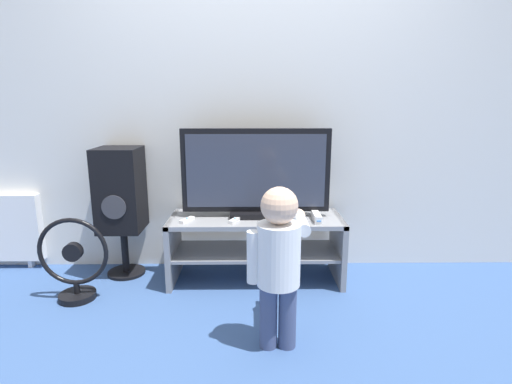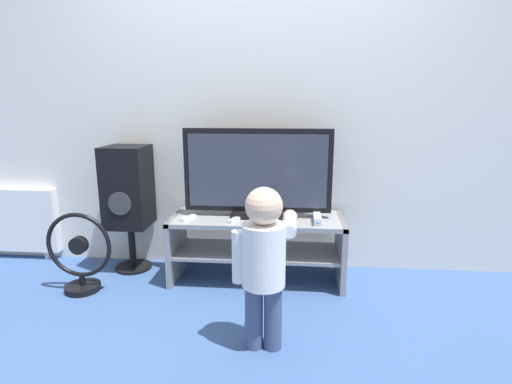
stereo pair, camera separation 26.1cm
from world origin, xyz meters
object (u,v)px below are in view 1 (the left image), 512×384
Objects in this scene: child at (279,255)px; remote_primary at (187,220)px; game_console at (317,217)px; remote_secondary at (235,220)px; floor_fan at (74,263)px; television at (256,174)px; speaker_tower at (120,193)px.

remote_primary is at bearing 129.10° from child.
remote_secondary is (-0.54, -0.02, -0.01)m from game_console.
remote_primary is at bearing 14.80° from floor_fan.
remote_primary is at bearing 178.59° from remote_secondary.
television is 0.55m from remote_primary.
speaker_tower is at bearing 139.75° from child.
game_console is at bearing 2.51° from remote_secondary.
television is at bearing -4.72° from speaker_tower.
television is 0.50m from game_console.
game_console is at bearing -7.74° from speaker_tower.
remote_primary is 0.24× the size of floor_fan.
floor_fan is at bearing -117.21° from speaker_tower.
floor_fan is (-1.55, -0.20, -0.24)m from game_console.
game_console reaches higher than remote_primary.
child is 1.56× the size of floor_fan.
television is at bearing 14.84° from floor_fan.
television is at bearing 14.90° from remote_primary.
remote_primary is 0.75m from floor_fan.
child is at bearing -70.25° from remote_secondary.
television is 0.96m from speaker_tower.
game_console is (0.40, -0.11, -0.27)m from television.
television is 5.23× the size of game_console.
child is 1.37m from floor_fan.
game_console is at bearing -14.65° from television.
speaker_tower is at bearing 62.79° from floor_fan.
remote_secondary is 1.04m from floor_fan.
floor_fan is at bearing -172.72° from game_console.
television is 1.29m from floor_fan.
speaker_tower is 1.72× the size of floor_fan.
child is at bearing -22.20° from floor_fan.
speaker_tower reaches higher than child.
speaker_tower is (-1.35, 0.18, 0.13)m from game_console.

